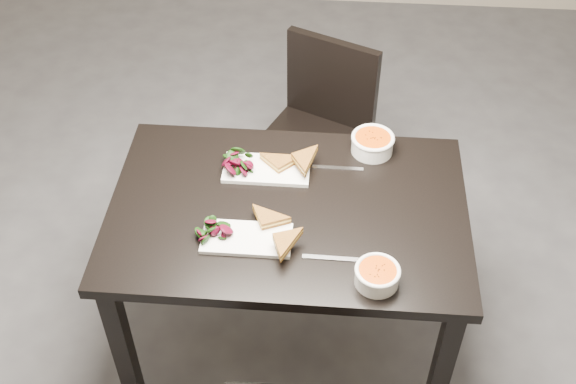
% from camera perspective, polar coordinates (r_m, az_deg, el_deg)
% --- Properties ---
extents(ground, '(5.00, 5.00, 0.00)m').
position_cam_1_polar(ground, '(3.11, 2.55, -7.87)').
color(ground, '#47474C').
rests_on(ground, ground).
extents(table, '(1.20, 0.80, 0.75)m').
position_cam_1_polar(table, '(2.45, 0.00, -2.83)').
color(table, black).
rests_on(table, ground).
extents(chair_far, '(0.56, 0.56, 0.85)m').
position_cam_1_polar(chair_far, '(3.14, 2.49, 5.37)').
color(chair_far, black).
rests_on(chair_far, ground).
extents(plate_near, '(0.29, 0.14, 0.01)m').
position_cam_1_polar(plate_near, '(2.28, -3.31, -3.72)').
color(plate_near, white).
rests_on(plate_near, table).
extents(sandwich_near, '(0.17, 0.16, 0.05)m').
position_cam_1_polar(sandwich_near, '(2.26, -1.66, -3.03)').
color(sandwich_near, '#9C6320').
rests_on(sandwich_near, plate_near).
extents(salad_near, '(0.09, 0.08, 0.04)m').
position_cam_1_polar(salad_near, '(2.27, -5.84, -3.11)').
color(salad_near, black).
rests_on(salad_near, plate_near).
extents(soup_bowl_near, '(0.14, 0.14, 0.06)m').
position_cam_1_polar(soup_bowl_near, '(2.16, 7.14, -6.58)').
color(soup_bowl_near, white).
rests_on(soup_bowl_near, table).
extents(cutlery_near, '(0.18, 0.02, 0.00)m').
position_cam_1_polar(cutlery_near, '(2.23, 3.45, -5.29)').
color(cutlery_near, silver).
rests_on(cutlery_near, table).
extents(plate_far, '(0.30, 0.15, 0.02)m').
position_cam_1_polar(plate_far, '(2.51, -1.72, 1.82)').
color(plate_far, white).
rests_on(plate_far, table).
extents(sandwich_far, '(0.19, 0.19, 0.05)m').
position_cam_1_polar(sandwich_far, '(2.47, -0.27, 2.06)').
color(sandwich_far, '#9C6320').
rests_on(sandwich_far, plate_far).
extents(salad_far, '(0.09, 0.09, 0.04)m').
position_cam_1_polar(salad_far, '(2.50, -4.02, 2.42)').
color(salad_far, black).
rests_on(salad_far, plate_far).
extents(soup_bowl_far, '(0.16, 0.16, 0.07)m').
position_cam_1_polar(soup_bowl_far, '(2.59, 6.77, 3.94)').
color(soup_bowl_far, white).
rests_on(soup_bowl_far, table).
extents(cutlery_far, '(0.18, 0.02, 0.00)m').
position_cam_1_polar(cutlery_far, '(2.53, 4.00, 1.93)').
color(cutlery_far, silver).
rests_on(cutlery_far, table).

